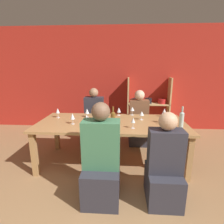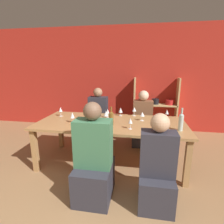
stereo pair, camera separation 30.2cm
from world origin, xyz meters
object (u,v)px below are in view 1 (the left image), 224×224
wine_glass_white_a (132,109)px  wine_glass_white_d (162,116)px  wine_glass_red_a (73,117)px  wine_glass_empty_c (106,114)px  person_near_b (164,170)px  wine_glass_empty_a (133,121)px  dining_table (112,126)px  wine_glass_white_c (107,112)px  person_far_b (138,124)px  wine_glass_white_b (164,111)px  person_near_a (102,165)px  wine_bottle_green (181,119)px  wine_glass_white_e (142,114)px  person_far_a (94,123)px  wine_glass_red_d (119,110)px  wine_glass_empty_b (58,111)px  wine_bottle_dark (113,118)px  wine_glass_red_c (87,111)px  cell_phone (96,117)px  shelf_unit (149,111)px  wine_glass_red_b (87,117)px

wine_glass_white_a → wine_glass_white_d: bearing=-44.3°
wine_glass_red_a → wine_glass_empty_c: same height
person_near_b → wine_glass_empty_a: bearing=122.3°
dining_table → wine_glass_white_c: 0.32m
wine_glass_white_a → person_far_b: person_far_b is taller
wine_glass_white_b → person_near_a: bearing=-129.1°
wine_glass_empty_c → person_near_b: bearing=-48.5°
wine_glass_empty_a → wine_glass_empty_c: (-0.44, 0.33, 0.01)m
wine_bottle_green → wine_glass_empty_c: bearing=166.4°
wine_glass_white_e → person_far_a: bearing=142.5°
wine_glass_white_c → wine_glass_red_d: bearing=44.0°
dining_table → wine_glass_empty_b: 1.04m
wine_bottle_dark → wine_bottle_green: bearing=-3.5°
wine_glass_white_d → person_far_b: (-0.30, 0.87, -0.44)m
person_near_a → wine_glass_white_a: bearing=72.0°
dining_table → person_far_a: person_far_a is taller
person_far_a → wine_glass_red_c: bearing=87.9°
wine_bottle_dark → wine_glass_white_a: 0.73m
wine_bottle_dark → wine_glass_empty_c: bearing=120.4°
wine_bottle_green → cell_phone: (-1.38, 0.52, -0.14)m
wine_bottle_dark → person_far_a: bearing=114.0°
dining_table → wine_glass_empty_b: bearing=168.7°
wine_glass_white_c → person_far_b: 1.02m
wine_glass_white_b → wine_glass_empty_a: (-0.61, -0.68, 0.01)m
shelf_unit → wine_glass_white_c: 1.85m
dining_table → wine_glass_empty_a: wine_glass_empty_a is taller
wine_glass_white_d → wine_bottle_dark: bearing=-166.8°
dining_table → person_near_b: (0.71, -0.87, -0.26)m
cell_phone → person_near_a: person_near_a is taller
wine_glass_red_d → cell_phone: size_ratio=0.95×
cell_phone → person_far_a: bearing=102.8°
wine_bottle_green → cell_phone: size_ratio=2.06×
wine_glass_red_d → wine_glass_empty_c: (-0.20, -0.39, 0.03)m
wine_glass_red_c → person_far_a: bearing=87.9°
wine_glass_white_b → wine_glass_empty_c: size_ratio=0.89×
wine_glass_white_a → person_near_a: person_near_a is taller
wine_glass_red_b → wine_glass_white_e: bearing=14.9°
wine_glass_white_c → cell_phone: wine_glass_white_c is taller
wine_bottle_green → person_near_b: size_ratio=0.29×
wine_glass_empty_c → person_far_b: size_ratio=0.15×
wine_glass_empty_b → person_near_a: (0.93, -1.07, -0.43)m
wine_glass_white_c → shelf_unit: bearing=57.0°
wine_glass_white_e → person_near_a: size_ratio=0.12×
dining_table → wine_bottle_dark: wine_bottle_dark is taller
wine_bottle_green → person_far_a: person_far_a is taller
wine_bottle_dark → person_near_b: (0.67, -0.69, -0.46)m
wine_glass_empty_c → shelf_unit: bearing=60.1°
shelf_unit → wine_glass_empty_a: shelf_unit is taller
wine_glass_red_a → wine_glass_white_e: wine_glass_red_a is taller
wine_glass_empty_a → wine_glass_red_c: bearing=145.3°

